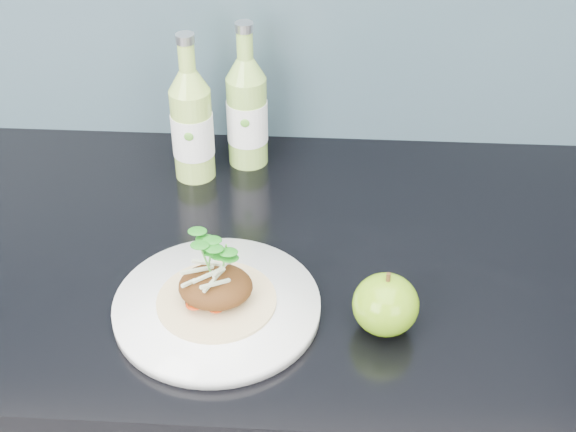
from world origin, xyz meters
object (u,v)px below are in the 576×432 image
object	(u,v)px
dinner_plate	(217,307)
cider_bottle_right	(247,112)
green_apple	(386,305)
cider_bottle_left	(192,125)

from	to	relation	value
dinner_plate	cider_bottle_right	size ratio (longest dim) A/B	1.43
dinner_plate	green_apple	xyz separation A→B (m)	(0.19, -0.01, 0.03)
dinner_plate	cider_bottle_left	size ratio (longest dim) A/B	1.43
cider_bottle_left	cider_bottle_right	size ratio (longest dim) A/B	1.00
green_apple	cider_bottle_left	distance (m)	0.41
dinner_plate	cider_bottle_left	world-z (taller)	cider_bottle_left
cider_bottle_left	cider_bottle_right	bearing A→B (deg)	36.81
green_apple	cider_bottle_left	bearing A→B (deg)	130.84
dinner_plate	cider_bottle_left	xyz separation A→B (m)	(-0.07, 0.29, 0.08)
dinner_plate	cider_bottle_left	bearing A→B (deg)	103.57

